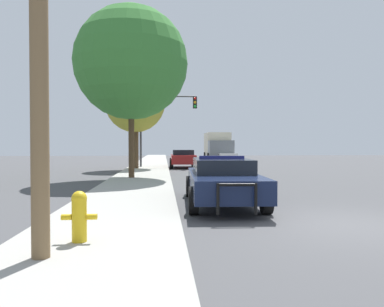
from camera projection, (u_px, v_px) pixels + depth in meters
ground_plane at (344, 224)px, 8.23m from camera, size 110.00×110.00×0.00m
sidewalk_left at (109, 225)px, 7.84m from camera, size 3.00×110.00×0.13m
police_car at (222, 179)px, 11.07m from camera, size 2.24×5.43×1.42m
fire_hydrant at (79, 215)px, 6.23m from camera, size 0.58×0.26×0.85m
traffic_light at (163, 115)px, 28.22m from camera, size 4.33×0.35×5.46m
car_background_midblock at (183, 158)px, 28.85m from camera, size 2.04×4.26×1.39m
car_background_oncoming at (225, 155)px, 36.83m from camera, size 1.88×3.95×1.49m
box_truck at (218, 146)px, 39.28m from camera, size 2.77×6.82×3.05m
tree_sidewalk_mid at (135, 103)px, 26.14m from camera, size 4.21×4.21×6.72m
tree_sidewalk_near at (131, 63)px, 18.54m from camera, size 5.63×5.63×8.52m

